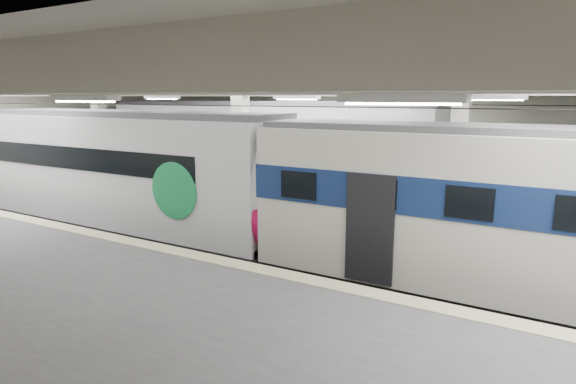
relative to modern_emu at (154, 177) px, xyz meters
The scene contains 4 objects.
station_hall 5.00m from the modern_emu, 20.79° to the right, with size 36.00×24.00×5.75m.
modern_emu is the anchor object (origin of this frame).
older_rer 11.72m from the modern_emu, ahead, with size 13.07×2.89×4.33m.
far_train 5.61m from the modern_emu, 79.14° to the left, with size 15.14×3.19×4.78m.
Camera 1 is at (7.85, -11.90, 4.97)m, focal length 30.00 mm.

